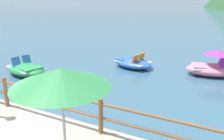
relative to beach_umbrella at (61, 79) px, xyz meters
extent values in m
plane|color=#38607A|center=(-1.97, 40.19, -2.45)|extent=(200.00, 200.00, 0.00)
cylinder|color=brown|center=(-3.67, 1.74, -1.57)|extent=(0.12, 0.12, 0.95)
cylinder|color=brown|center=(-0.27, 1.74, -1.57)|extent=(0.12, 0.12, 0.95)
cylinder|color=brown|center=(-1.97, 1.74, -1.24)|extent=(23.80, 0.07, 0.07)
cylinder|color=brown|center=(-1.97, 1.74, -1.62)|extent=(23.80, 0.07, 0.07)
cylinder|color=#B2B2B7|center=(0.00, 0.00, -1.05)|extent=(0.05, 0.05, 2.00)
cone|color=#338E4C|center=(0.00, 0.00, 0.03)|extent=(1.70, 1.70, 0.32)
ellipsoid|color=green|center=(-6.44, 5.16, -2.19)|extent=(2.56, 1.90, 0.51)
cube|color=silver|center=(-6.44, 5.16, -2.10)|extent=(2.01, 1.53, 0.06)
cube|color=blue|center=(-6.67, 4.95, -2.03)|extent=(0.49, 0.49, 0.08)
cube|color=blue|center=(-6.85, 4.99, -1.81)|extent=(0.30, 0.44, 0.43)
cube|color=blue|center=(-6.54, 5.47, -2.03)|extent=(0.49, 0.49, 0.08)
cube|color=blue|center=(-6.71, 5.52, -1.81)|extent=(0.30, 0.44, 0.43)
cube|color=green|center=(-5.83, 5.00, -2.04)|extent=(0.73, 1.05, 0.12)
ellipsoid|color=pink|center=(1.58, 9.21, -2.17)|extent=(2.80, 2.02, 0.55)
cube|color=silver|center=(1.58, 9.21, -2.08)|extent=(2.20, 1.63, 0.06)
cube|color=purple|center=(1.68, 9.52, -2.01)|extent=(0.50, 0.50, 0.08)
cube|color=purple|center=(1.86, 9.57, -1.79)|extent=(0.31, 0.44, 0.43)
cube|color=purple|center=(1.84, 9.00, -2.01)|extent=(0.50, 0.50, 0.08)
cube|color=purple|center=(2.01, 9.05, -1.79)|extent=(0.31, 0.44, 0.43)
cube|color=pink|center=(0.92, 9.01, -2.02)|extent=(0.80, 1.07, 0.12)
cone|color=purple|center=(1.70, 9.24, -1.31)|extent=(1.61, 1.61, 0.22)
ellipsoid|color=blue|center=(-2.31, 8.65, -2.22)|extent=(2.40, 1.81, 0.46)
cube|color=silver|center=(-2.31, 8.65, -2.13)|extent=(1.89, 1.46, 0.06)
cube|color=orange|center=(-2.09, 8.87, -2.06)|extent=(0.48, 0.48, 0.08)
cube|color=orange|center=(-1.92, 8.83, -1.84)|extent=(0.30, 0.44, 0.43)
cube|color=orange|center=(-2.22, 8.35, -2.06)|extent=(0.48, 0.48, 0.08)
cube|color=orange|center=(-2.05, 8.31, -1.84)|extent=(0.30, 0.44, 0.43)
cube|color=blue|center=(-2.89, 8.79, -2.07)|extent=(0.68, 1.02, 0.12)
camera|label=1|loc=(2.58, -3.09, 1.40)|focal=40.11mm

